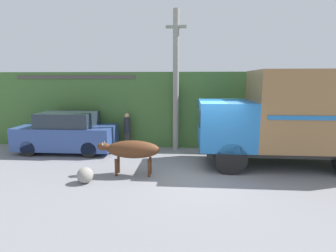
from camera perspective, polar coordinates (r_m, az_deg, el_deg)
name	(u,v)px	position (r m, az deg, el deg)	size (l,w,h in m)	color
ground_plane	(204,174)	(9.22, 7.90, -10.22)	(60.00, 60.00, 0.00)	gray
hillside_embankment	(198,104)	(15.35, 6.57, 4.68)	(32.00, 6.34, 3.54)	#426B33
building_backdrop	(88,108)	(14.50, -17.08, 3.75)	(5.72, 2.70, 3.39)	#99ADB7
cargo_truck	(295,116)	(10.55, 25.98, 2.03)	(6.43, 2.44, 3.52)	#2D2D2D
brown_cow	(132,150)	(8.86, -7.90, -5.13)	(2.12, 0.60, 1.19)	#512D19
parked_suv	(67,133)	(12.43, -21.12, -1.44)	(4.22, 1.82, 1.78)	#334C8C
pedestrian_on_hill	(127,129)	(12.19, -8.83, -0.69)	(0.34, 0.34, 1.68)	#38332D
utility_pole	(176,80)	(11.83, 1.72, 10.05)	(0.90, 0.27, 6.17)	gray
roadside_rock	(85,175)	(8.67, -17.60, -10.16)	(0.50, 0.50, 0.50)	gray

